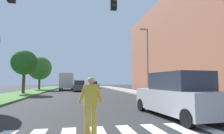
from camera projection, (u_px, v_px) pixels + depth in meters
ground_plane at (82, 92)px, 27.93m from camera, size 140.00×140.00×0.00m
median_strip at (28, 93)px, 24.63m from camera, size 4.21×64.00×0.15m
tree_far at (24, 63)px, 22.47m from camera, size 3.09×3.09×5.33m
tree_distant at (40, 68)px, 33.55m from camera, size 4.29×4.29×6.07m
sidewalk_right at (134, 92)px, 27.36m from camera, size 3.00×64.00×0.15m
traffic_light_gantry at (8, 12)px, 7.15m from camera, size 7.63×0.30×6.00m
street_lamp_right at (147, 55)px, 20.64m from camera, size 1.02×0.24×7.50m
pedestrian_performer at (91, 102)px, 5.39m from camera, size 0.75×0.25×1.69m
suv_crossing at (177, 96)px, 8.08m from camera, size 2.32×4.74×1.97m
sedan_midblock at (80, 86)px, 29.41m from camera, size 2.14×4.41×1.76m
sedan_distant at (94, 85)px, 42.65m from camera, size 1.92×4.07×1.64m
sedan_far_horizon at (92, 84)px, 51.08m from camera, size 1.86×4.35×1.73m
truck_box_delivery at (67, 81)px, 34.39m from camera, size 2.40×6.20×3.10m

